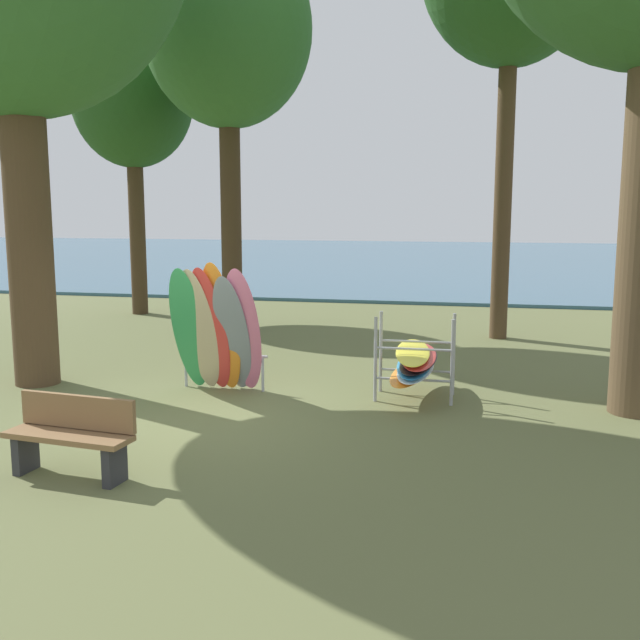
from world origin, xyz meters
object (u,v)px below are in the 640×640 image
(park_bench, at_px, (72,435))
(tree_mid_behind, at_px, (132,100))
(board_storage_rack, at_px, (415,362))
(tree_far_left_back, at_px, (228,32))
(leaning_board_pile, at_px, (216,331))

(park_bench, bearing_deg, tree_mid_behind, 112.37)
(tree_mid_behind, relative_size, board_storage_rack, 3.44)
(tree_far_left_back, height_order, board_storage_rack, tree_far_left_back)
(tree_far_left_back, bearing_deg, leaning_board_pile, -73.53)
(board_storage_rack, xyz_separation_m, park_bench, (-3.27, -3.96, -0.10))
(tree_mid_behind, height_order, tree_far_left_back, tree_far_left_back)
(tree_mid_behind, distance_m, tree_far_left_back, 3.84)
(tree_far_left_back, distance_m, leaning_board_pile, 8.22)
(tree_far_left_back, distance_m, park_bench, 11.27)
(tree_mid_behind, relative_size, tree_far_left_back, 0.83)
(leaning_board_pile, bearing_deg, board_storage_rack, 7.08)
(tree_mid_behind, bearing_deg, board_storage_rack, -42.46)
(leaning_board_pile, height_order, board_storage_rack, leaning_board_pile)
(tree_far_left_back, height_order, park_bench, tree_far_left_back)
(leaning_board_pile, relative_size, park_bench, 1.42)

